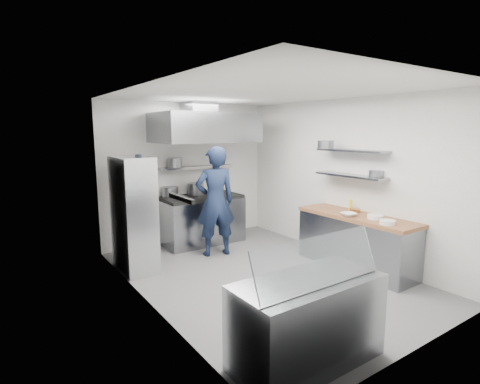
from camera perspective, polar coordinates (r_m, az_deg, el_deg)
floor at (r=6.02m, az=3.32°, el=-12.60°), size 5.00×5.00×0.00m
ceiling at (r=5.61m, az=3.60°, el=14.96°), size 5.00×5.00×0.00m
wall_back at (r=7.76m, az=-7.99°, el=2.97°), size 3.60×2.80×0.02m
wall_front at (r=4.02m, az=25.97°, el=-3.78°), size 3.60×2.80×0.02m
wall_left at (r=4.77m, az=-13.85°, el=-1.17°), size 2.80×5.00×0.02m
wall_right at (r=6.90m, az=15.34°, el=1.94°), size 2.80×5.00×0.02m
gas_range at (r=7.62m, az=-5.80°, el=-4.37°), size 1.60×0.80×0.90m
cooktop at (r=7.52m, az=-5.86°, el=-0.81°), size 1.57×0.78×0.06m
stock_pot_left at (r=7.46m, az=-10.59°, el=0.01°), size 0.31×0.31×0.20m
stock_pot_mid at (r=7.67m, az=-6.76°, el=0.51°), size 0.32×0.32×0.24m
over_range_shelf at (r=7.65m, az=-6.80°, el=3.81°), size 1.60×0.30×0.04m
shelf_pot_a at (r=7.43m, az=-9.86°, el=4.43°), size 0.26×0.26×0.18m
extractor_hood at (r=7.25m, az=-5.37°, el=9.70°), size 1.90×1.15×0.55m
hood_duct at (r=7.46m, az=-6.28°, el=12.60°), size 0.55×0.55×0.24m
red_firebox at (r=7.23m, az=-16.67°, el=2.37°), size 0.22×0.10×0.26m
chef at (r=6.74m, az=-3.79°, el=-1.45°), size 0.81×0.63×1.98m
wire_rack at (r=6.24m, az=-15.91°, el=-3.27°), size 0.50×0.90×1.85m
rack_bin_a at (r=6.01m, az=-15.00°, el=-4.93°), size 0.17×0.21×0.19m
rack_bin_b at (r=6.17m, az=-16.06°, el=0.13°), size 0.15×0.19×0.17m
rack_jar at (r=5.93m, az=-15.17°, el=4.68°), size 0.10×0.10×0.18m
knife_strip at (r=3.94m, az=-8.93°, el=-0.97°), size 0.04×0.55×0.05m
prep_counter_base at (r=6.48m, az=17.19°, el=-7.48°), size 0.62×2.00×0.84m
prep_counter_top at (r=6.37m, az=17.39°, el=-3.59°), size 0.65×2.04×0.06m
plate_stack_a at (r=5.87m, az=21.55°, el=-4.31°), size 0.22×0.22×0.06m
plate_stack_b at (r=6.16m, az=19.90°, el=-3.58°), size 0.24×0.24×0.06m
copper_pan at (r=6.55m, az=17.08°, el=-2.70°), size 0.18×0.18×0.06m
squeeze_bottle at (r=6.71m, az=16.49°, el=-1.86°), size 0.06×0.06×0.18m
mixing_bowl at (r=6.21m, az=16.18°, el=-3.30°), size 0.26×0.26×0.06m
wall_shelf_lower at (r=6.57m, az=16.46°, el=2.42°), size 0.30×1.30×0.04m
wall_shelf_upper at (r=6.54m, az=16.63°, el=6.07°), size 0.30×1.30×0.04m
shelf_pot_c at (r=6.40m, az=20.05°, el=2.68°), size 0.23×0.23×0.10m
shelf_pot_d at (r=6.67m, az=12.93°, el=7.06°), size 0.28×0.28×0.14m
display_case at (r=3.88m, az=10.20°, el=-18.84°), size 1.50×0.70×0.85m
display_glass at (r=3.54m, az=11.89°, el=-10.28°), size 1.47×0.19×0.42m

